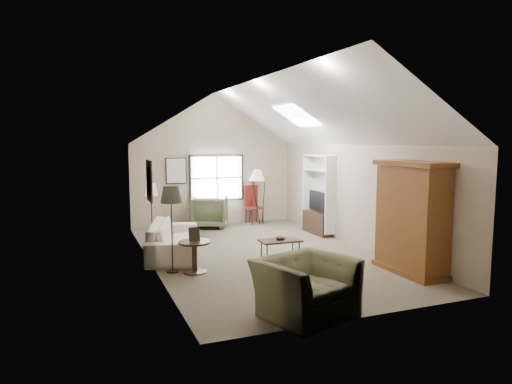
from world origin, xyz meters
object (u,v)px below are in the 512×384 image
object	(u,v)px
armchair_near	(305,287)
coffee_table	(280,250)
armchair_far	(210,212)
sofa	(174,239)
side_table	(195,257)
side_chair	(254,205)
armoire	(412,218)

from	to	relation	value
armchair_near	coffee_table	size ratio (longest dim) A/B	1.49
armchair_far	coffee_table	world-z (taller)	armchair_far
sofa	coffee_table	world-z (taller)	sofa
armchair_far	side_table	world-z (taller)	armchair_far
armchair_near	side_chair	distance (m)	7.58
sofa	armchair_near	bearing A→B (deg)	-149.71
coffee_table	armoire	bearing A→B (deg)	-41.71
armchair_near	side_chair	xyz separation A→B (m)	(2.02, 7.31, 0.16)
sofa	armchair_far	world-z (taller)	armchair_far
armoire	armchair_near	bearing A→B (deg)	-157.81
side_chair	armchair_far	bearing A→B (deg)	176.37
sofa	armchair_far	bearing A→B (deg)	-14.32
armoire	armchair_far	world-z (taller)	armoire
coffee_table	side_table	size ratio (longest dim) A/B	1.40
armoire	sofa	xyz separation A→B (m)	(-4.07, 3.15, -0.73)
armchair_near	side_table	world-z (taller)	armchair_near
sofa	side_chair	world-z (taller)	side_chair
armoire	armchair_far	size ratio (longest dim) A/B	2.14
sofa	side_chair	xyz separation A→B (m)	(3.14, 2.95, 0.23)
side_table	side_chair	xyz separation A→B (m)	(3.04, 4.55, 0.28)
side_chair	coffee_table	bearing A→B (deg)	-111.82
coffee_table	armchair_near	bearing A→B (deg)	-107.59
coffee_table	side_chair	world-z (taller)	side_chair
armchair_near	coffee_table	bearing A→B (deg)	54.96
armoire	sofa	bearing A→B (deg)	142.29
side_chair	armchair_near	bearing A→B (deg)	-113.32
armoire	coffee_table	world-z (taller)	armoire
armoire	side_table	bearing A→B (deg)	158.69
sofa	armchair_near	size ratio (longest dim) A/B	1.90
sofa	side_table	size ratio (longest dim) A/B	3.99
side_table	side_chair	world-z (taller)	side_chair
sofa	coffee_table	xyz separation A→B (m)	(2.06, -1.36, -0.14)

